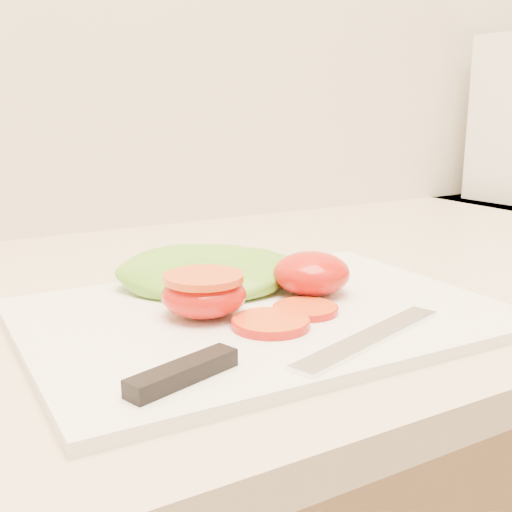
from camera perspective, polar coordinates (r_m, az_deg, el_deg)
cutting_board at (r=0.55m, az=0.53°, el=-5.28°), size 0.40×0.29×0.01m
tomato_half_dome at (r=0.59m, az=4.96°, el=-1.53°), size 0.07×0.07×0.04m
tomato_half_cut at (r=0.53m, az=-4.65°, el=-3.27°), size 0.07×0.07×0.04m
tomato_slice_0 at (r=0.51m, az=1.32°, el=-5.97°), size 0.06×0.06×0.01m
tomato_slice_1 at (r=0.54m, az=4.42°, el=-4.72°), size 0.05×0.05×0.01m
lettuce_leaf_0 at (r=0.61m, az=-4.64°, el=-1.47°), size 0.20×0.18×0.03m
lettuce_leaf_1 at (r=0.63m, az=-0.78°, el=-1.09°), size 0.12×0.09×0.02m
knife at (r=0.44m, az=0.71°, el=-9.00°), size 0.28×0.07×0.01m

